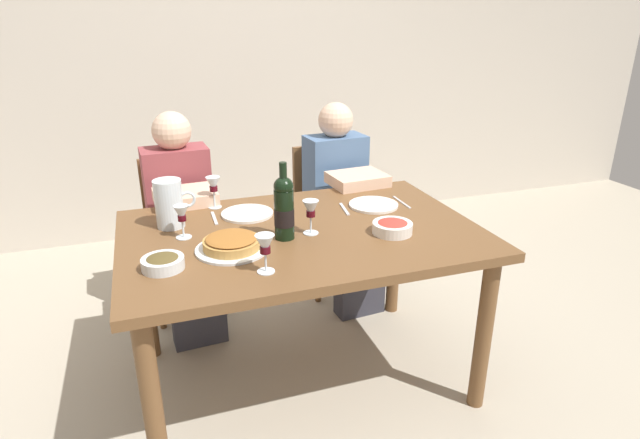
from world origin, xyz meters
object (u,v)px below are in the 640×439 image
wine_glass_centre (213,186)px  wine_glass_spare (182,215)px  baked_tart (232,244)px  wine_glass_right_diner (265,246)px  wine_bottle (284,208)px  salad_bowl (392,227)px  chair_left (179,224)px  diner_right (343,200)px  dining_table (302,250)px  diner_left (183,219)px  wine_glass_left_diner (311,211)px  water_pitcher (170,206)px  chair_right (327,207)px  dinner_plate_left_setting (247,214)px  olive_bowl (163,262)px  dinner_plate_right_setting (373,205)px

wine_glass_centre → wine_glass_spare: (-0.17, -0.32, -0.01)m
baked_tart → wine_glass_right_diner: wine_glass_right_diner is taller
wine_bottle → baked_tart: (-0.23, -0.05, -0.10)m
salad_bowl → wine_glass_centre: bearing=139.8°
chair_left → diner_right: bearing=161.8°
salad_bowl → wine_glass_right_diner: bearing=-163.1°
dining_table → wine_bottle: 0.25m
wine_bottle → diner_left: bearing=115.6°
baked_tart → wine_glass_centre: wine_glass_centre is taller
diner_right → wine_glass_spare: bearing=27.6°
diner_left → wine_glass_left_diner: bearing=119.2°
wine_glass_left_diner → water_pitcher: bearing=153.8°
chair_right → water_pitcher: bearing=30.8°
dining_table → dinner_plate_left_setting: bearing=125.2°
wine_glass_left_diner → chair_left: bearing=116.6°
olive_bowl → dinner_plate_left_setting: 0.59m
baked_tart → wine_glass_left_diner: bearing=10.0°
wine_bottle → chair_right: size_ratio=0.37×
wine_glass_left_diner → diner_left: (-0.47, 0.73, -0.25)m
dining_table → wine_glass_centre: 0.55m
chair_left → salad_bowl: bearing=123.4°
dinner_plate_left_setting → salad_bowl: bearing=-37.5°
baked_tart → chair_left: 1.07m
wine_glass_centre → wine_glass_spare: size_ratio=1.08×
chair_right → salad_bowl: bearing=80.1°
water_pitcher → salad_bowl: water_pitcher is taller
wine_glass_right_diner → diner_right: (0.69, 1.01, -0.24)m
dining_table → wine_glass_right_diner: 0.45m
water_pitcher → wine_glass_centre: (0.21, 0.18, 0.02)m
dining_table → chair_left: (-0.46, 0.92, -0.17)m
baked_tart → diner_right: 1.12m
diner_left → baked_tart: bearing=95.5°
baked_tart → diner_left: size_ratio=0.24×
chair_left → dinner_plate_right_setting: bearing=136.0°
wine_glass_centre → dinner_plate_left_setting: size_ratio=0.64×
wine_glass_centre → diner_right: size_ratio=0.13×
wine_glass_spare → diner_right: diner_right is taller
water_pitcher → dinner_plate_right_setting: (0.93, -0.05, -0.09)m
wine_bottle → wine_glass_centre: size_ratio=2.12×
salad_bowl → wine_glass_centre: 0.87m
wine_glass_centre → chair_right: (0.75, 0.51, -0.37)m
wine_bottle → olive_bowl: (-0.49, -0.13, -0.11)m
baked_tart → diner_right: size_ratio=0.24×
wine_glass_left_diner → wine_glass_spare: (-0.51, 0.13, -0.00)m
wine_bottle → dinner_plate_left_setting: (-0.09, 0.31, -0.13)m
chair_left → wine_glass_left_diner: bearing=113.0°
wine_glass_spare → chair_right: size_ratio=0.16×
olive_bowl → wine_glass_spare: wine_glass_spare is taller
olive_bowl → wine_glass_right_diner: size_ratio=1.07×
diner_right → dinner_plate_left_setting: bearing=28.5°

